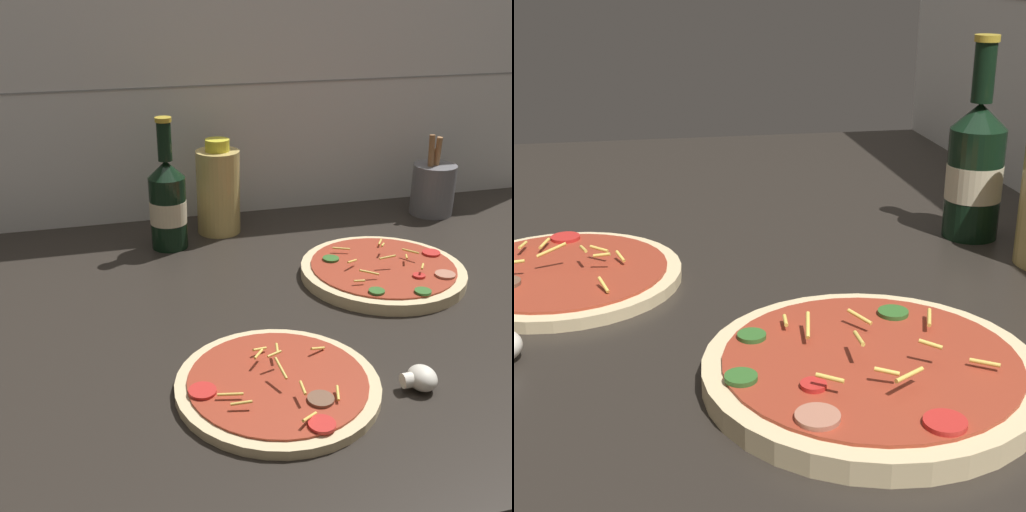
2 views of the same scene
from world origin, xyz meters
TOP-DOWN VIEW (x-y plane):
  - counter_slab at (0.00, 0.00)cm, footprint 160.00×90.00cm
  - tile_backsplash at (0.00, 45.50)cm, footprint 160.00×1.13cm
  - pizza_near at (-9.10, -20.31)cm, footprint 25.81×25.81cm
  - pizza_far at (17.79, 6.42)cm, footprint 28.05×28.05cm
  - beer_bottle at (-15.62, 29.58)cm, footprint 6.97×6.97cm
  - oil_bottle at (-4.85, 35.02)cm, footprint 8.65×8.65cm
  - mushroom_left at (8.34, -24.53)cm, footprint 4.51×4.30cm
  - utensil_crock at (41.97, 33.58)cm, footprint 9.18×9.18cm

SIDE VIEW (x-z plane):
  - counter_slab at x=0.00cm, z-range 0.00..2.50cm
  - pizza_near at x=-9.10cm, z-range 1.02..5.54cm
  - pizza_far at x=17.79cm, z-range 1.32..5.94cm
  - mushroom_left at x=8.34cm, z-range 2.50..5.51cm
  - utensil_crock at x=41.97cm, z-range -0.53..16.91cm
  - oil_bottle at x=-4.85cm, z-range 1.74..20.66cm
  - beer_bottle at x=-15.62cm, z-range -1.04..23.74cm
  - tile_backsplash at x=0.00cm, z-range 0.00..60.00cm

